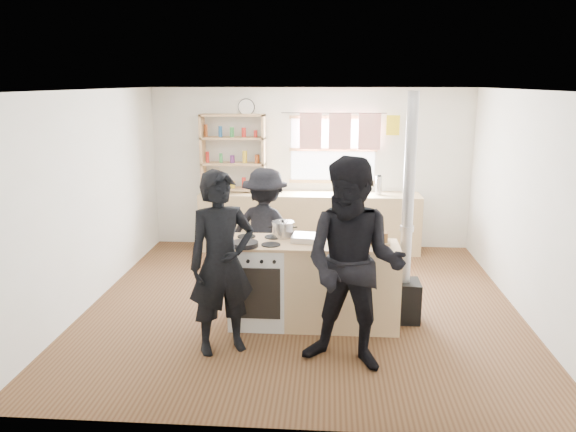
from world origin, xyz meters
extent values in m
cube|color=brown|center=(0.00, 0.00, -0.01)|extent=(5.00, 5.00, 0.01)
cube|color=tan|center=(0.00, 2.22, 0.45)|extent=(3.40, 0.55, 0.90)
cube|color=tan|center=(-1.20, 2.34, 0.94)|extent=(1.00, 0.28, 0.03)
cube|color=tan|center=(-1.20, 2.34, 1.33)|extent=(1.00, 0.28, 0.03)
cube|color=tan|center=(-1.20, 2.34, 1.74)|extent=(1.00, 0.28, 0.03)
cube|color=tan|center=(-1.20, 2.34, 2.08)|extent=(1.00, 0.28, 0.03)
cube|color=tan|center=(-1.68, 2.34, 1.50)|extent=(0.04, 0.28, 1.20)
cube|color=tan|center=(-0.72, 2.34, 1.50)|extent=(0.04, 0.28, 1.20)
cylinder|color=silver|center=(1.05, 2.22, 1.04)|extent=(0.10, 0.10, 0.28)
cube|color=silver|center=(-0.45, -0.55, 0.45)|extent=(0.60, 0.60, 0.90)
cube|color=#D8B582|center=(0.45, -0.55, 0.45)|extent=(1.20, 0.60, 0.90)
cube|color=tan|center=(0.00, -0.55, 0.92)|extent=(1.84, 0.64, 0.03)
cylinder|color=black|center=(-0.56, -0.77, 0.96)|extent=(0.30, 0.30, 0.05)
cylinder|color=#375A1E|center=(-0.56, -0.77, 0.97)|extent=(0.25, 0.25, 0.02)
cube|color=silver|center=(0.07, -0.52, 0.96)|extent=(0.34, 0.31, 0.06)
cube|color=brown|center=(0.07, -0.52, 0.98)|extent=(0.29, 0.26, 0.02)
cylinder|color=#B4B4B6|center=(-0.20, -0.38, 1.01)|extent=(0.24, 0.24, 0.16)
cylinder|color=#B4B4B6|center=(-0.20, -0.38, 1.10)|extent=(0.24, 0.24, 0.01)
sphere|color=black|center=(-0.20, -0.38, 1.11)|extent=(0.03, 0.03, 0.03)
cylinder|color=silver|center=(0.57, -0.57, 1.02)|extent=(0.28, 0.28, 0.18)
cylinder|color=silver|center=(0.57, -0.57, 1.11)|extent=(0.28, 0.28, 0.01)
sphere|color=black|center=(0.57, -0.57, 1.13)|extent=(0.03, 0.03, 0.03)
cube|color=tan|center=(0.81, -0.54, 0.94)|extent=(0.30, 0.23, 0.02)
cube|color=olive|center=(0.81, -0.54, 1.00)|extent=(0.23, 0.14, 0.10)
cube|color=black|center=(1.14, -0.38, 0.23)|extent=(0.35, 0.35, 0.45)
cylinder|color=#ADADB2|center=(1.14, -0.38, 1.48)|extent=(0.12, 0.12, 2.05)
imported|color=black|center=(-0.72, -1.23, 0.90)|extent=(0.78, 0.68, 1.80)
imported|color=black|center=(0.52, -1.46, 0.98)|extent=(1.12, 0.98, 1.96)
imported|color=black|center=(-0.48, 0.39, 0.78)|extent=(1.15, 0.87, 1.57)
camera|label=1|loc=(0.29, -6.28, 2.59)|focal=35.00mm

